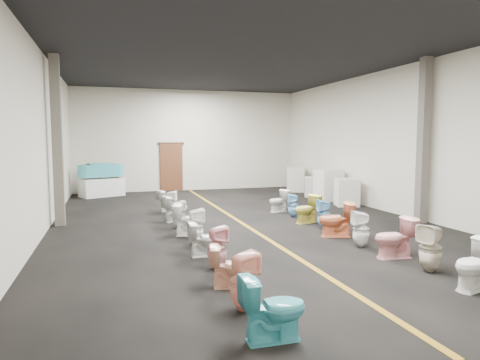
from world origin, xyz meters
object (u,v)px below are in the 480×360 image
(toilet_left_4, at_px, (205,239))
(toilet_left_9, at_px, (171,203))
(toilet_left_0, at_px, (273,308))
(toilet_right_4, at_px, (361,229))
(appliance_crate_c, at_px, (313,187))
(toilet_left_6, at_px, (190,220))
(toilet_right_7, at_px, (307,209))
(toilet_left_1, at_px, (243,281))
(toilet_left_8, at_px, (175,208))
(toilet_right_2, at_px, (430,248))
(appliance_crate_d, at_px, (295,179))
(toilet_left_10, at_px, (168,201))
(bathtub, at_px, (101,170))
(toilet_right_8, at_px, (293,205))
(toilet_right_9, at_px, (279,201))
(toilet_left_5, at_px, (195,227))
(toilet_right_1, at_px, (475,265))
(toilet_left_3, at_px, (217,247))
(toilet_right_6, at_px, (324,214))
(display_table, at_px, (102,187))
(toilet_right_5, at_px, (336,219))
(appliance_crate_b, at_px, (328,185))
(toilet_right_3, at_px, (395,238))
(toilet_left_2, at_px, (231,266))
(toilet_left_7, at_px, (178,214))
(appliance_crate_a, at_px, (347,192))

(toilet_left_4, height_order, toilet_left_9, toilet_left_9)
(toilet_left_0, relative_size, toilet_right_4, 0.98)
(toilet_left_4, relative_size, toilet_right_4, 0.86)
(appliance_crate_c, bearing_deg, toilet_right_4, -109.71)
(toilet_left_6, xyz_separation_m, toilet_right_7, (3.38, 0.61, 0.00))
(toilet_left_1, height_order, toilet_left_8, toilet_left_1)
(appliance_crate_c, bearing_deg, toilet_right_2, -105.06)
(toilet_left_6, bearing_deg, appliance_crate_d, -21.00)
(appliance_crate_d, distance_m, toilet_left_1, 13.43)
(toilet_left_10, bearing_deg, toilet_left_6, 158.23)
(appliance_crate_c, bearing_deg, bathtub, 162.46)
(toilet_left_0, height_order, toilet_right_8, toilet_left_0)
(bathtub, distance_m, toilet_left_4, 10.19)
(toilet_left_9, bearing_deg, toilet_right_9, -76.88)
(appliance_crate_d, relative_size, toilet_left_5, 1.34)
(toilet_right_1, bearing_deg, toilet_left_1, -109.25)
(toilet_left_9, bearing_deg, toilet_left_1, -161.03)
(appliance_crate_c, bearing_deg, appliance_crate_d, 90.00)
(toilet_left_1, bearing_deg, toilet_left_0, 174.78)
(bathtub, xyz_separation_m, toilet_left_3, (2.11, -10.84, -0.68))
(toilet_right_4, relative_size, toilet_right_6, 1.03)
(toilet_left_8, relative_size, toilet_right_4, 0.93)
(display_table, relative_size, toilet_right_5, 1.98)
(display_table, height_order, toilet_left_3, toilet_left_3)
(toilet_right_2, height_order, toilet_right_5, toilet_right_2)
(appliance_crate_b, xyz_separation_m, toilet_right_3, (-2.61, -7.38, -0.18))
(toilet_right_4, height_order, toilet_right_7, toilet_right_4)
(toilet_right_1, bearing_deg, toilet_left_9, -170.41)
(appliance_crate_d, distance_m, toilet_right_2, 11.55)
(appliance_crate_d, relative_size, toilet_left_1, 1.33)
(toilet_right_9, bearing_deg, toilet_left_3, -50.80)
(display_table, xyz_separation_m, appliance_crate_c, (8.17, -2.58, 0.03))
(toilet_left_2, height_order, toilet_left_7, toilet_left_7)
(appliance_crate_b, height_order, toilet_left_3, appliance_crate_b)
(toilet_left_5, relative_size, toilet_right_3, 0.99)
(appliance_crate_a, xyz_separation_m, toilet_left_2, (-6.09, -6.73, -0.14))
(toilet_left_9, xyz_separation_m, toilet_right_1, (3.56, -7.85, 0.02))
(appliance_crate_b, distance_m, toilet_right_5, 6.07)
(toilet_left_4, distance_m, toilet_left_5, 0.97)
(appliance_crate_a, distance_m, toilet_left_6, 6.75)
(toilet_right_9, bearing_deg, toilet_left_0, -41.12)
(toilet_right_2, distance_m, toilet_right_7, 4.61)
(toilet_left_1, distance_m, toilet_left_9, 7.57)
(appliance_crate_d, xyz_separation_m, toilet_right_1, (-2.54, -12.21, -0.14))
(toilet_left_4, xyz_separation_m, toilet_right_8, (3.42, 3.40, 0.01))
(display_table, xyz_separation_m, toilet_left_9, (2.07, -5.19, 0.01))
(toilet_left_0, distance_m, toilet_right_6, 6.35)
(toilet_left_6, bearing_deg, toilet_right_1, -125.84)
(toilet_left_1, relative_size, toilet_right_1, 1.03)
(toilet_right_1, xyz_separation_m, toilet_right_9, (-0.19, 7.47, -0.04))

